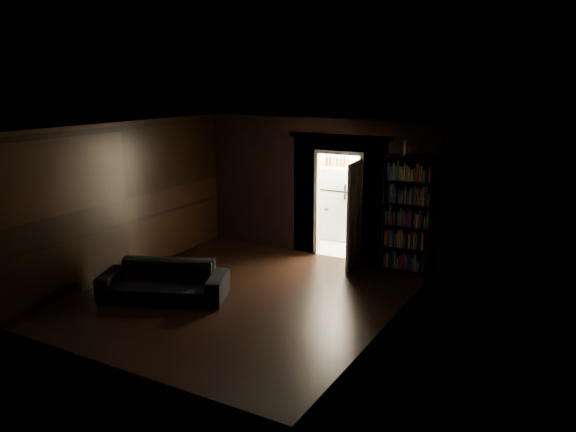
# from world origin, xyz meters

# --- Properties ---
(ground) EXTENTS (5.50, 5.50, 0.00)m
(ground) POSITION_xyz_m (0.00, 0.00, 0.00)
(ground) COLOR black
(ground) RESTS_ON ground
(room_walls) EXTENTS (5.02, 5.61, 2.84)m
(room_walls) POSITION_xyz_m (-0.01, 1.07, 1.68)
(room_walls) COLOR black
(room_walls) RESTS_ON ground
(kitchen_alcove) EXTENTS (2.20, 1.80, 2.60)m
(kitchen_alcove) POSITION_xyz_m (0.50, 3.87, 1.21)
(kitchen_alcove) COLOR beige
(kitchen_alcove) RESTS_ON ground
(sofa) EXTENTS (2.24, 1.62, 0.79)m
(sofa) POSITION_xyz_m (-1.07, -0.67, 0.39)
(sofa) COLOR black
(sofa) RESTS_ON ground
(bookshelf) EXTENTS (0.93, 0.43, 2.20)m
(bookshelf) POSITION_xyz_m (2.00, 2.55, 1.10)
(bookshelf) COLOR black
(bookshelf) RESTS_ON ground
(refrigerator) EXTENTS (0.78, 0.73, 1.65)m
(refrigerator) POSITION_xyz_m (-0.06, 4.11, 0.82)
(refrigerator) COLOR silver
(refrigerator) RESTS_ON ground
(door) EXTENTS (0.16, 0.85, 2.05)m
(door) POSITION_xyz_m (1.03, 2.31, 1.02)
(door) COLOR white
(door) RESTS_ON ground
(figurine) EXTENTS (0.12, 0.12, 0.27)m
(figurine) POSITION_xyz_m (1.88, 2.55, 2.34)
(figurine) COLOR white
(figurine) RESTS_ON bookshelf
(bottles) EXTENTS (0.67, 0.29, 0.28)m
(bottles) POSITION_xyz_m (-0.10, 4.00, 1.79)
(bottles) COLOR black
(bottles) RESTS_ON refrigerator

